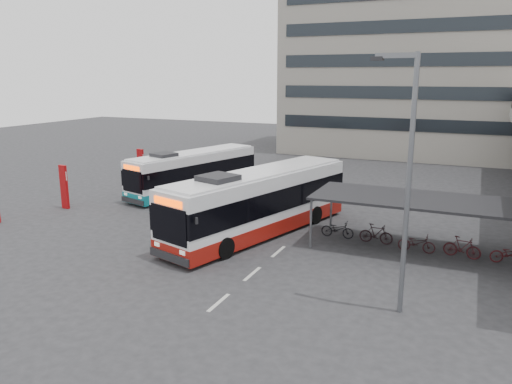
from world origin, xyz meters
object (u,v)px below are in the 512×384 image
at_px(pedestrian, 204,238).
at_px(bus_main, 259,203).
at_px(bus_teal, 194,172).
at_px(lamp_post, 406,171).

bearing_deg(pedestrian, bus_main, 26.02).
xyz_separation_m(bus_main, pedestrian, (-1.12, -3.95, -0.89)).
distance_m(bus_main, bus_teal, 10.72).
relative_size(bus_main, pedestrian, 7.93).
bearing_deg(lamp_post, bus_teal, 144.40).
distance_m(bus_teal, lamp_post, 21.22).
bearing_deg(bus_main, lamp_post, -21.15).
relative_size(bus_main, lamp_post, 1.40).
height_order(bus_main, pedestrian, bus_main).
bearing_deg(bus_teal, pedestrian, -41.11).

